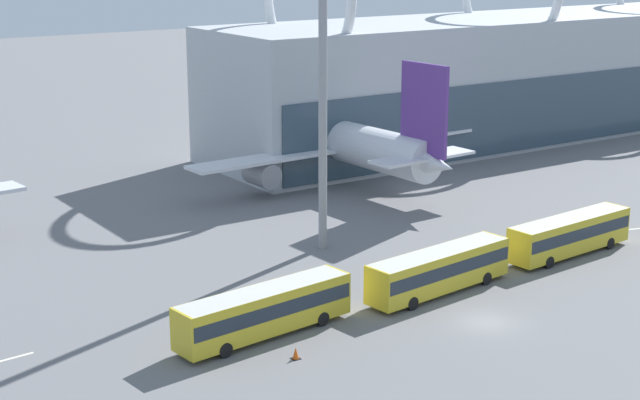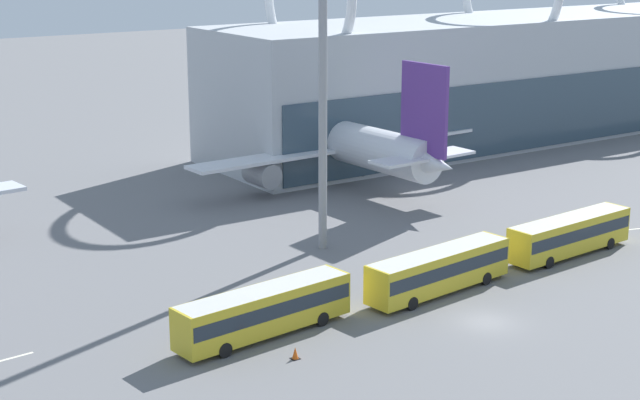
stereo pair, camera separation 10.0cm
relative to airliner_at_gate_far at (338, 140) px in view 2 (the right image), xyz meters
name	(u,v)px [view 2 (the right image)]	position (x,y,z in m)	size (l,w,h in m)	color
ground_plane	(485,322)	(-14.80, -39.17, -4.67)	(440.00, 440.00, 0.00)	slate
terminal_building	(587,65)	(49.12, 8.54, 3.78)	(115.91, 19.20, 28.98)	#B2B7BC
airliner_at_gate_far	(338,140)	(0.00, 0.00, 0.00)	(36.91, 37.01, 14.31)	silver
shuttle_bus_0	(264,309)	(-28.83, -32.69, -2.74)	(13.37, 4.02, 3.27)	gold
shuttle_bus_1	(439,268)	(-13.73, -32.90, -2.74)	(13.37, 4.10, 3.27)	gold
shuttle_bus_2	(570,233)	(1.37, -32.05, -2.74)	(13.32, 3.61, 3.27)	gold
floodlight_mast	(323,9)	(-14.75, -18.87, 15.64)	(3.18, 3.18, 30.95)	gray
lane_stripe_2	(616,231)	(10.35, -29.65, -4.66)	(10.28, 0.25, 0.01)	silver
traffic_cone_0	(295,353)	(-29.15, -37.01, -4.28)	(0.56, 0.56, 0.78)	black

